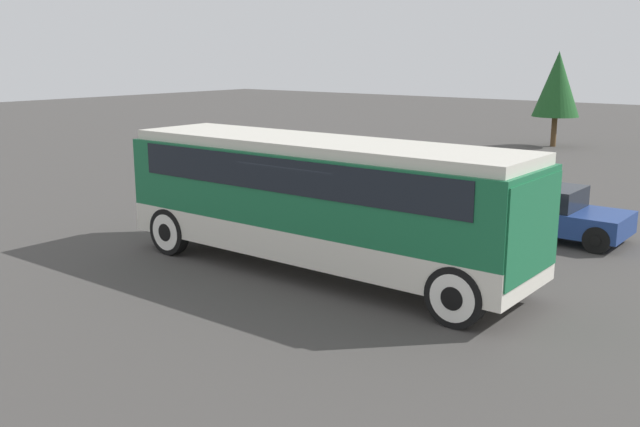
{
  "coord_description": "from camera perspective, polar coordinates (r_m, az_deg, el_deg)",
  "views": [
    {
      "loc": [
        9.34,
        -11.93,
        4.73
      ],
      "look_at": [
        0.0,
        0.0,
        1.32
      ],
      "focal_mm": 40.0,
      "sensor_mm": 36.0,
      "label": 1
    }
  ],
  "objects": [
    {
      "name": "parked_car_near",
      "position": [
        19.68,
        17.18,
        0.22
      ],
      "size": [
        4.35,
        1.87,
        1.36
      ],
      "color": "navy",
      "rests_on": "ground_plane"
    },
    {
      "name": "tour_bus",
      "position": [
        15.38,
        0.28,
        1.61
      ],
      "size": [
        9.62,
        2.53,
        2.94
      ],
      "color": "silver",
      "rests_on": "ground_plane"
    },
    {
      "name": "parked_car_mid",
      "position": [
        22.16,
        -1.84,
        2.11
      ],
      "size": [
        4.2,
        1.95,
        1.34
      ],
      "color": "#BCBCC1",
      "rests_on": "ground_plane"
    },
    {
      "name": "tree_center",
      "position": [
        39.0,
        18.45,
        9.77
      ],
      "size": [
        2.36,
        2.36,
        4.86
      ],
      "color": "brown",
      "rests_on": "ground_plane"
    },
    {
      "name": "ground_plane",
      "position": [
        15.87,
        0.0,
        -4.66
      ],
      "size": [
        120.0,
        120.0,
        0.0
      ],
      "primitive_type": "plane",
      "color": "#423F3D"
    }
  ]
}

